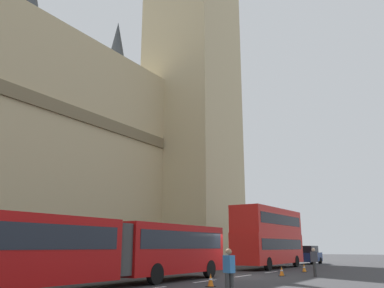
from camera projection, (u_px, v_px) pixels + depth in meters
The scene contains 10 objects.
ground_plane at pixel (236, 277), 23.87m from camera, with size 160.00×160.00×0.00m, color #333335.
lane_centre_marking at pixel (180, 285), 19.08m from camera, with size 25.20×0.16×0.01m.
articulated_bus at pixel (108, 247), 18.17m from camera, with size 17.33×2.54×2.90m.
double_decker_bus at pixel (269, 235), 34.07m from camera, with size 10.06×2.54×4.90m.
sedan_lead at pixel (308, 255), 42.36m from camera, with size 4.40×1.86×1.85m.
traffic_cone_west at pixel (211, 280), 18.07m from camera, with size 0.36×0.36×0.58m.
traffic_cone_middle at pixel (282, 271), 24.71m from camera, with size 0.36×0.36×0.58m.
traffic_cone_east at pixel (304, 268), 28.62m from camera, with size 0.36×0.36×0.58m.
pedestrian_near_cones at pixel (229, 271), 14.08m from camera, with size 0.38×0.46×1.69m.
pedestrian_by_kerb at pixel (314, 261), 24.31m from camera, with size 0.38×0.46×1.69m.
Camera 1 is at (-22.53, -11.36, 1.75)m, focal length 37.43 mm.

